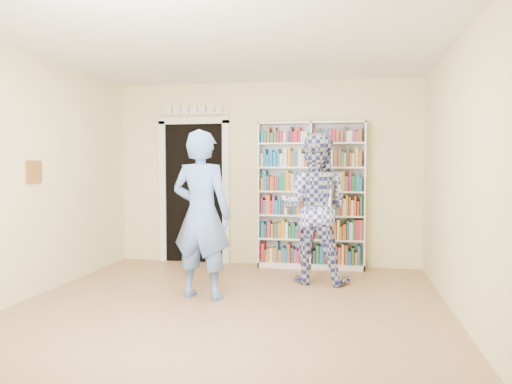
% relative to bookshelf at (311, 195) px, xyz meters
% --- Properties ---
extents(floor, '(5.00, 5.00, 0.00)m').
position_rel_bookshelf_xyz_m(floor, '(-0.69, -2.34, -1.05)').
color(floor, '#976B49').
rests_on(floor, ground).
extents(ceiling, '(5.00, 5.00, 0.00)m').
position_rel_bookshelf_xyz_m(ceiling, '(-0.69, -2.34, 1.65)').
color(ceiling, white).
rests_on(ceiling, wall_back).
extents(wall_back, '(4.50, 0.00, 4.50)m').
position_rel_bookshelf_xyz_m(wall_back, '(-0.69, 0.16, 0.30)').
color(wall_back, beige).
rests_on(wall_back, floor).
extents(wall_left, '(0.00, 5.00, 5.00)m').
position_rel_bookshelf_xyz_m(wall_left, '(-2.94, -2.34, 0.30)').
color(wall_left, beige).
rests_on(wall_left, floor).
extents(wall_right, '(0.00, 5.00, 5.00)m').
position_rel_bookshelf_xyz_m(wall_right, '(1.56, -2.34, 0.30)').
color(wall_right, beige).
rests_on(wall_right, floor).
extents(bookshelf, '(1.52, 0.28, 2.09)m').
position_rel_bookshelf_xyz_m(bookshelf, '(0.00, 0.00, 0.00)').
color(bookshelf, white).
rests_on(bookshelf, floor).
extents(doorway, '(1.10, 0.08, 2.43)m').
position_rel_bookshelf_xyz_m(doorway, '(-1.79, 0.13, 0.12)').
color(doorway, black).
rests_on(doorway, floor).
extents(wall_art, '(0.03, 0.25, 0.25)m').
position_rel_bookshelf_xyz_m(wall_art, '(-2.92, -2.14, 0.35)').
color(wall_art, brown).
rests_on(wall_art, wall_left).
extents(man_blue, '(0.74, 0.54, 1.86)m').
position_rel_bookshelf_xyz_m(man_blue, '(-1.07, -1.87, -0.13)').
color(man_blue, '#587BC4').
rests_on(man_blue, floor).
extents(man_plaid, '(1.00, 0.82, 1.87)m').
position_rel_bookshelf_xyz_m(man_plaid, '(0.10, -0.89, -0.12)').
color(man_plaid, navy).
rests_on(man_plaid, floor).
extents(paper_sheet, '(0.23, 0.07, 0.33)m').
position_rel_bookshelf_xyz_m(paper_sheet, '(0.20, -1.07, 0.05)').
color(paper_sheet, white).
rests_on(paper_sheet, man_plaid).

